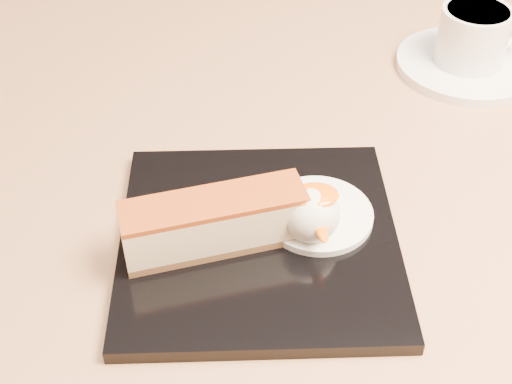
{
  "coord_description": "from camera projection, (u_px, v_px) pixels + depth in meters",
  "views": [
    {
      "loc": [
        -0.1,
        -0.48,
        1.13
      ],
      "look_at": [
        -0.05,
        -0.06,
        0.76
      ],
      "focal_mm": 50.0,
      "sensor_mm": 36.0,
      "label": 1
    }
  ],
  "objects": [
    {
      "name": "dessert_plate",
      "position": [
        259.0,
        240.0,
        0.57
      ],
      "size": [
        0.24,
        0.24,
        0.01
      ],
      "primitive_type": "cube",
      "rotation": [
        0.0,
        0.0,
        -0.08
      ],
      "color": "black",
      "rests_on": "table"
    },
    {
      "name": "cheesecake",
      "position": [
        214.0,
        222.0,
        0.54
      ],
      "size": [
        0.15,
        0.06,
        0.05
      ],
      "rotation": [
        0.0,
        0.0,
        0.16
      ],
      "color": "brown",
      "rests_on": "dessert_plate"
    },
    {
      "name": "ice_cream_scoop",
      "position": [
        311.0,
        214.0,
        0.55
      ],
      "size": [
        0.05,
        0.05,
        0.05
      ],
      "primitive_type": "sphere",
      "color": "white",
      "rests_on": "cream_smear"
    },
    {
      "name": "saucer",
      "position": [
        466.0,
        64.0,
        0.77
      ],
      "size": [
        0.15,
        0.15,
        0.01
      ],
      "primitive_type": "cylinder",
      "color": "white",
      "rests_on": "table"
    },
    {
      "name": "cream_smear",
      "position": [
        318.0,
        214.0,
        0.58
      ],
      "size": [
        0.09,
        0.09,
        0.01
      ],
      "primitive_type": "cylinder",
      "color": "white",
      "rests_on": "dessert_plate"
    },
    {
      "name": "mint_sprig",
      "position": [
        278.0,
        193.0,
        0.59
      ],
      "size": [
        0.04,
        0.03,
        0.0
      ],
      "color": "green",
      "rests_on": "cream_smear"
    },
    {
      "name": "coffee_cup",
      "position": [
        475.0,
        35.0,
        0.75
      ],
      "size": [
        0.1,
        0.07,
        0.06
      ],
      "rotation": [
        0.0,
        0.0,
        0.15
      ],
      "color": "white",
      "rests_on": "saucer"
    },
    {
      "name": "table",
      "position": [
        296.0,
        289.0,
        0.74
      ],
      "size": [
        0.8,
        0.8,
        0.72
      ],
      "color": "black",
      "rests_on": "ground"
    },
    {
      "name": "mango_sauce",
      "position": [
        314.0,
        195.0,
        0.54
      ],
      "size": [
        0.04,
        0.03,
        0.01
      ],
      "primitive_type": "ellipsoid",
      "color": "orange",
      "rests_on": "ice_cream_scoop"
    }
  ]
}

